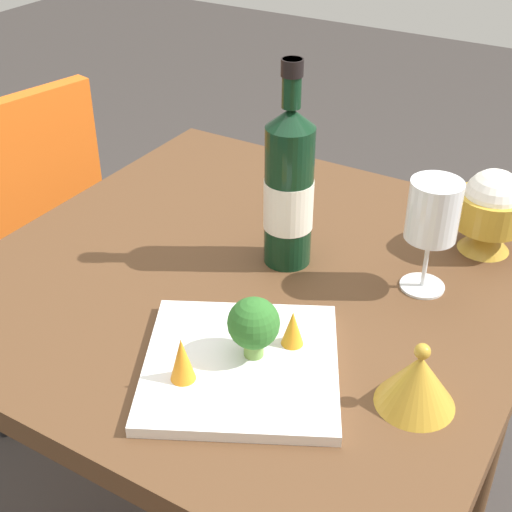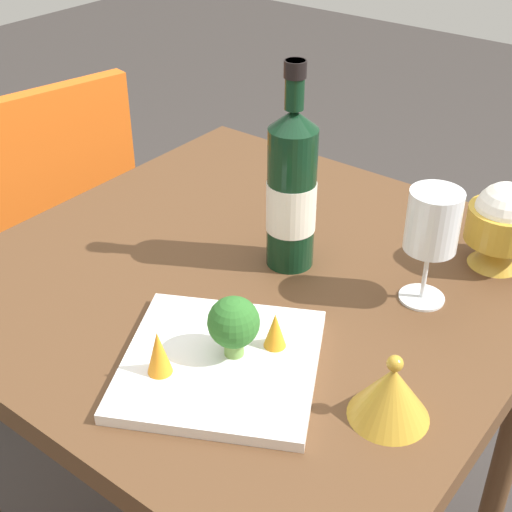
{
  "view_description": "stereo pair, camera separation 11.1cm",
  "coord_description": "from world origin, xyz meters",
  "px_view_note": "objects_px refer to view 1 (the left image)",
  "views": [
    {
      "loc": [
        0.8,
        0.48,
        1.38
      ],
      "look_at": [
        0.0,
        0.0,
        0.78
      ],
      "focal_mm": 50.45,
      "sensor_mm": 36.0,
      "label": 1
    },
    {
      "loc": [
        0.74,
        0.57,
        1.38
      ],
      "look_at": [
        0.0,
        0.0,
        0.78
      ],
      "focal_mm": 50.45,
      "sensor_mm": 36.0,
      "label": 2
    }
  ],
  "objects_px": {
    "chair_by_wall": "(12,222)",
    "serving_plate": "(241,365)",
    "wine_bottle": "(289,188)",
    "carrot_garnish_left": "(293,328)",
    "rice_bowl_lid": "(418,380)",
    "carrot_garnish_right": "(182,359)",
    "broccoli_floret": "(254,324)",
    "rice_bowl": "(491,210)",
    "wine_glass": "(433,213)"
  },
  "relations": [
    {
      "from": "wine_glass",
      "to": "carrot_garnish_left",
      "type": "relative_size",
      "value": 3.45
    },
    {
      "from": "rice_bowl_lid",
      "to": "carrot_garnish_left",
      "type": "relative_size",
      "value": 1.93
    },
    {
      "from": "wine_bottle",
      "to": "serving_plate",
      "type": "distance_m",
      "value": 0.3
    },
    {
      "from": "rice_bowl_lid",
      "to": "broccoli_floret",
      "type": "xyz_separation_m",
      "value": [
        0.04,
        -0.21,
        0.03
      ]
    },
    {
      "from": "wine_bottle",
      "to": "carrot_garnish_left",
      "type": "height_order",
      "value": "wine_bottle"
    },
    {
      "from": "rice_bowl_lid",
      "to": "serving_plate",
      "type": "bearing_deg",
      "value": -74.86
    },
    {
      "from": "wine_glass",
      "to": "serving_plate",
      "type": "distance_m",
      "value": 0.35
    },
    {
      "from": "wine_glass",
      "to": "carrot_garnish_right",
      "type": "bearing_deg",
      "value": -26.59
    },
    {
      "from": "rice_bowl_lid",
      "to": "broccoli_floret",
      "type": "bearing_deg",
      "value": -79.38
    },
    {
      "from": "rice_bowl",
      "to": "rice_bowl_lid",
      "type": "height_order",
      "value": "rice_bowl"
    },
    {
      "from": "wine_glass",
      "to": "broccoli_floret",
      "type": "xyz_separation_m",
      "value": [
        0.28,
        -0.13,
        -0.06
      ]
    },
    {
      "from": "chair_by_wall",
      "to": "broccoli_floret",
      "type": "height_order",
      "value": "same"
    },
    {
      "from": "rice_bowl",
      "to": "rice_bowl_lid",
      "type": "bearing_deg",
      "value": 4.08
    },
    {
      "from": "chair_by_wall",
      "to": "carrot_garnish_left",
      "type": "height_order",
      "value": "chair_by_wall"
    },
    {
      "from": "chair_by_wall",
      "to": "rice_bowl_lid",
      "type": "height_order",
      "value": "chair_by_wall"
    },
    {
      "from": "rice_bowl",
      "to": "carrot_garnish_right",
      "type": "xyz_separation_m",
      "value": [
        0.52,
        -0.23,
        -0.03
      ]
    },
    {
      "from": "wine_bottle",
      "to": "serving_plate",
      "type": "height_order",
      "value": "wine_bottle"
    },
    {
      "from": "chair_by_wall",
      "to": "rice_bowl_lid",
      "type": "xyz_separation_m",
      "value": [
        0.31,
        1.09,
        0.26
      ]
    },
    {
      "from": "wine_bottle",
      "to": "rice_bowl_lid",
      "type": "relative_size",
      "value": 3.28
    },
    {
      "from": "wine_bottle",
      "to": "wine_glass",
      "type": "relative_size",
      "value": 1.83
    },
    {
      "from": "wine_glass",
      "to": "carrot_garnish_right",
      "type": "height_order",
      "value": "wine_glass"
    },
    {
      "from": "chair_by_wall",
      "to": "serving_plate",
      "type": "relative_size",
      "value": 2.52
    },
    {
      "from": "wine_glass",
      "to": "serving_plate",
      "type": "height_order",
      "value": "wine_glass"
    },
    {
      "from": "chair_by_wall",
      "to": "wine_bottle",
      "type": "distance_m",
      "value": 0.88
    },
    {
      "from": "broccoli_floret",
      "to": "carrot_garnish_left",
      "type": "height_order",
      "value": "broccoli_floret"
    },
    {
      "from": "wine_bottle",
      "to": "carrot_garnish_left",
      "type": "distance_m",
      "value": 0.25
    },
    {
      "from": "serving_plate",
      "to": "carrot_garnish_left",
      "type": "relative_size",
      "value": 6.49
    },
    {
      "from": "rice_bowl_lid",
      "to": "broccoli_floret",
      "type": "height_order",
      "value": "broccoli_floret"
    },
    {
      "from": "wine_bottle",
      "to": "rice_bowl",
      "type": "distance_m",
      "value": 0.33
    },
    {
      "from": "wine_glass",
      "to": "carrot_garnish_left",
      "type": "bearing_deg",
      "value": -22.58
    },
    {
      "from": "wine_bottle",
      "to": "carrot_garnish_right",
      "type": "bearing_deg",
      "value": 5.37
    },
    {
      "from": "broccoli_floret",
      "to": "carrot_garnish_right",
      "type": "bearing_deg",
      "value": -31.95
    },
    {
      "from": "wine_glass",
      "to": "rice_bowl_lid",
      "type": "bearing_deg",
      "value": 17.66
    },
    {
      "from": "wine_glass",
      "to": "broccoli_floret",
      "type": "distance_m",
      "value": 0.32
    },
    {
      "from": "rice_bowl_lid",
      "to": "serving_plate",
      "type": "height_order",
      "value": "rice_bowl_lid"
    },
    {
      "from": "wine_glass",
      "to": "rice_bowl_lid",
      "type": "height_order",
      "value": "wine_glass"
    },
    {
      "from": "wine_glass",
      "to": "carrot_garnish_right",
      "type": "relative_size",
      "value": 2.84
    },
    {
      "from": "carrot_garnish_left",
      "to": "wine_glass",
      "type": "bearing_deg",
      "value": 157.42
    },
    {
      "from": "rice_bowl",
      "to": "broccoli_floret",
      "type": "xyz_separation_m",
      "value": [
        0.44,
        -0.18,
        -0.01
      ]
    },
    {
      "from": "chair_by_wall",
      "to": "rice_bowl_lid",
      "type": "bearing_deg",
      "value": -94.06
    },
    {
      "from": "chair_by_wall",
      "to": "rice_bowl",
      "type": "xyz_separation_m",
      "value": [
        -0.09,
        1.06,
        0.29
      ]
    },
    {
      "from": "chair_by_wall",
      "to": "serving_plate",
      "type": "height_order",
      "value": "chair_by_wall"
    },
    {
      "from": "rice_bowl",
      "to": "carrot_garnish_left",
      "type": "distance_m",
      "value": 0.42
    },
    {
      "from": "rice_bowl_lid",
      "to": "carrot_garnish_right",
      "type": "bearing_deg",
      "value": -64.67
    },
    {
      "from": "wine_bottle",
      "to": "rice_bowl_lid",
      "type": "distance_m",
      "value": 0.37
    },
    {
      "from": "chair_by_wall",
      "to": "rice_bowl",
      "type": "relative_size",
      "value": 6.0
    },
    {
      "from": "chair_by_wall",
      "to": "carrot_garnish_right",
      "type": "distance_m",
      "value": 0.97
    },
    {
      "from": "wine_glass",
      "to": "rice_bowl",
      "type": "bearing_deg",
      "value": 162.69
    },
    {
      "from": "wine_bottle",
      "to": "rice_bowl_lid",
      "type": "xyz_separation_m",
      "value": [
        0.2,
        0.29,
        -0.09
      ]
    },
    {
      "from": "chair_by_wall",
      "to": "wine_glass",
      "type": "xyz_separation_m",
      "value": [
        0.07,
        1.01,
        0.35
      ]
    }
  ]
}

